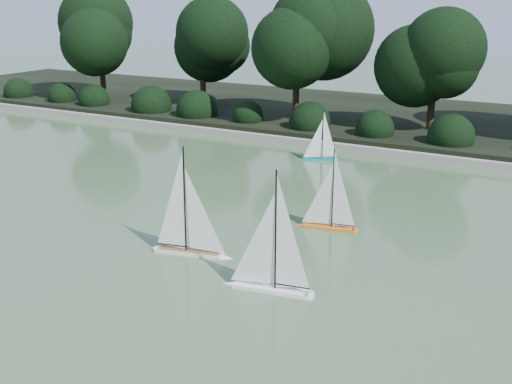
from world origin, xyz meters
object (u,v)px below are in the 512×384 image
(sailboat_orange, at_px, (325,215))
(sailboat_white_b, at_px, (195,238))
(sailboat_white_a, at_px, (264,271))
(sailboat_teal, at_px, (318,152))

(sailboat_orange, bearing_deg, sailboat_white_b, -121.73)
(sailboat_white_a, bearing_deg, sailboat_white_b, 159.83)
(sailboat_teal, bearing_deg, sailboat_white_a, -71.74)
(sailboat_orange, bearing_deg, sailboat_white_a, -84.64)
(sailboat_white_b, distance_m, sailboat_orange, 2.50)
(sailboat_white_b, bearing_deg, sailboat_teal, 96.77)
(sailboat_white_a, distance_m, sailboat_orange, 2.72)
(sailboat_white_b, distance_m, sailboat_teal, 6.58)
(sailboat_white_a, height_order, sailboat_orange, sailboat_white_a)
(sailboat_white_b, relative_size, sailboat_teal, 1.38)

